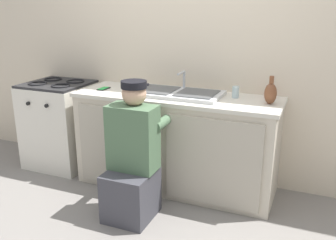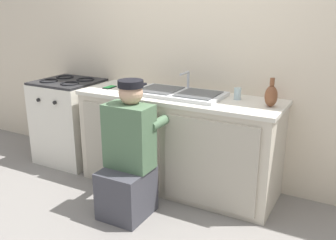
{
  "view_description": "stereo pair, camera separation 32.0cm",
  "coord_description": "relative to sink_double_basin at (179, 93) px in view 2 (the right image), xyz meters",
  "views": [
    {
      "loc": [
        1.18,
        -2.73,
        1.66
      ],
      "look_at": [
        0.0,
        0.1,
        0.71
      ],
      "focal_mm": 40.0,
      "sensor_mm": 36.0,
      "label": 1
    },
    {
      "loc": [
        1.47,
        -2.59,
        1.66
      ],
      "look_at": [
        0.0,
        0.1,
        0.71
      ],
      "focal_mm": 40.0,
      "sensor_mm": 36.0,
      "label": 2
    }
  ],
  "objects": [
    {
      "name": "spice_bottle_red",
      "position": [
        0.76,
        0.2,
        0.03
      ],
      "size": [
        0.04,
        0.04,
        0.1
      ],
      "color": "red",
      "rests_on": "countertop"
    },
    {
      "name": "counter_cabinet",
      "position": [
        0.0,
        -0.01,
        -0.48
      ],
      "size": [
        1.81,
        0.62,
        0.85
      ],
      "color": "beige",
      "rests_on": "ground_plane"
    },
    {
      "name": "vase_decorative",
      "position": [
        0.81,
        -0.0,
        0.07
      ],
      "size": [
        0.1,
        0.1,
        0.23
      ],
      "color": "brown",
      "rests_on": "countertop"
    },
    {
      "name": "cell_phone",
      "position": [
        -0.73,
        -0.05,
        -0.01
      ],
      "size": [
        0.07,
        0.14,
        0.01
      ],
      "color": "black",
      "rests_on": "countertop"
    },
    {
      "name": "water_glass",
      "position": [
        0.51,
        0.1,
        0.03
      ],
      "size": [
        0.06,
        0.06,
        0.1
      ],
      "color": "#ADC6CC",
      "rests_on": "countertop"
    },
    {
      "name": "stove_range",
      "position": [
        -1.32,
        -0.0,
        -0.46
      ],
      "size": [
        0.64,
        0.62,
        0.9
      ],
      "color": "silver",
      "rests_on": "ground_plane"
    },
    {
      "name": "ground_plane",
      "position": [
        0.0,
        -0.3,
        -0.9
      ],
      "size": [
        12.0,
        12.0,
        0.0
      ],
      "primitive_type": "plane",
      "color": "gray"
    },
    {
      "name": "plumber_person",
      "position": [
        -0.13,
        -0.62,
        -0.44
      ],
      "size": [
        0.42,
        0.61,
        1.1
      ],
      "color": "#3F3F47",
      "rests_on": "ground_plane"
    },
    {
      "name": "countertop",
      "position": [
        0.0,
        -0.0,
        -0.04
      ],
      "size": [
        1.85,
        0.62,
        0.03
      ],
      "primitive_type": "cube",
      "color": "beige",
      "rests_on": "counter_cabinet"
    },
    {
      "name": "back_wall",
      "position": [
        0.0,
        0.35,
        0.35
      ],
      "size": [
        6.0,
        0.1,
        2.5
      ],
      "primitive_type": "cube",
      "color": "beige",
      "rests_on": "ground_plane"
    },
    {
      "name": "sink_double_basin",
      "position": [
        0.0,
        0.0,
        0.0
      ],
      "size": [
        0.8,
        0.44,
        0.19
      ],
      "color": "silver",
      "rests_on": "countertop"
    }
  ]
}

